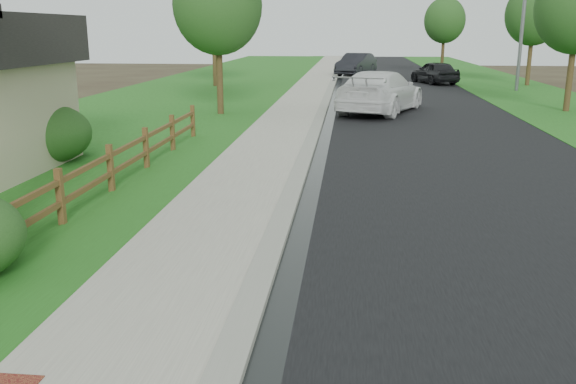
# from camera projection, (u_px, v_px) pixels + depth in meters

# --- Properties ---
(road) EXTENTS (8.00, 90.00, 0.02)m
(road) POSITION_uv_depth(u_px,v_px,m) (397.00, 86.00, 39.09)
(road) COLOR black
(road) RESTS_ON ground
(curb) EXTENTS (0.40, 90.00, 0.12)m
(curb) POSITION_uv_depth(u_px,v_px,m) (332.00, 85.00, 39.49)
(curb) COLOR gray
(curb) RESTS_ON ground
(wet_gutter) EXTENTS (0.50, 90.00, 0.00)m
(wet_gutter) POSITION_uv_depth(u_px,v_px,m) (337.00, 86.00, 39.47)
(wet_gutter) COLOR black
(wet_gutter) RESTS_ON road
(sidewalk) EXTENTS (2.20, 90.00, 0.10)m
(sidewalk) POSITION_uv_depth(u_px,v_px,m) (312.00, 85.00, 39.62)
(sidewalk) COLOR gray
(sidewalk) RESTS_ON ground
(grass_strip) EXTENTS (1.60, 90.00, 0.06)m
(grass_strip) POSITION_uv_depth(u_px,v_px,m) (283.00, 85.00, 39.81)
(grass_strip) COLOR #235819
(grass_strip) RESTS_ON ground
(lawn_near) EXTENTS (9.00, 90.00, 0.04)m
(lawn_near) POSITION_uv_depth(u_px,v_px,m) (205.00, 84.00, 40.33)
(lawn_near) COLOR #235819
(lawn_near) RESTS_ON ground
(verge_far) EXTENTS (6.00, 90.00, 0.04)m
(verge_far) POSITION_uv_depth(u_px,v_px,m) (508.00, 87.00, 38.41)
(verge_far) COLOR #235819
(verge_far) RESTS_ON ground
(ranch_fence) EXTENTS (0.12, 16.92, 1.10)m
(ranch_fence) POSITION_uv_depth(u_px,v_px,m) (88.00, 179.00, 12.25)
(ranch_fence) COLOR #4F341A
(ranch_fence) RESTS_ON ground
(white_suv) EXTENTS (4.49, 6.71, 1.80)m
(white_suv) POSITION_uv_depth(u_px,v_px,m) (380.00, 92.00, 26.43)
(white_suv) COLOR white
(white_suv) RESTS_ON road
(dark_car_mid) EXTENTS (3.14, 4.75, 1.50)m
(dark_car_mid) POSITION_uv_depth(u_px,v_px,m) (435.00, 72.00, 40.83)
(dark_car_mid) COLOR black
(dark_car_mid) RESTS_ON road
(dark_car_far) EXTENTS (3.44, 5.53, 1.72)m
(dark_car_far) POSITION_uv_depth(u_px,v_px,m) (356.00, 64.00, 48.21)
(dark_car_far) COLOR black
(dark_car_far) RESTS_ON road
(shrub_c) EXTENTS (2.05, 2.05, 1.22)m
(shrub_c) POSITION_uv_depth(u_px,v_px,m) (61.00, 136.00, 17.19)
(shrub_c) COLOR #224B1A
(shrub_c) RESTS_ON ground
(shrub_d) EXTENTS (2.98, 2.98, 1.61)m
(shrub_d) POSITION_uv_depth(u_px,v_px,m) (47.00, 134.00, 16.41)
(shrub_d) COLOR #224B1A
(shrub_d) RESTS_ON ground
(tree_near_left) EXTENTS (3.69, 3.69, 6.53)m
(tree_near_left) POSITION_uv_depth(u_px,v_px,m) (218.00, 5.00, 24.96)
(tree_near_left) COLOR #382717
(tree_near_left) RESTS_ON ground
(tree_mid_right) EXTENTS (3.53, 3.53, 6.41)m
(tree_mid_right) POSITION_uv_depth(u_px,v_px,m) (534.00, 15.00, 38.37)
(tree_mid_right) COLOR #382717
(tree_mid_right) RESTS_ON ground
(tree_far_right) EXTENTS (3.29, 3.29, 6.07)m
(tree_far_right) POSITION_uv_depth(u_px,v_px,m) (445.00, 21.00, 48.93)
(tree_far_right) COLOR #382717
(tree_far_right) RESTS_ON ground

